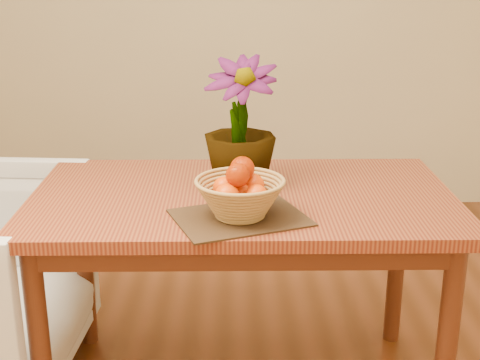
{
  "coord_description": "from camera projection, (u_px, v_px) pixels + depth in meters",
  "views": [
    {
      "loc": [
        -0.04,
        -1.79,
        1.48
      ],
      "look_at": [
        -0.01,
        0.13,
        0.85
      ],
      "focal_mm": 50.0,
      "sensor_mm": 36.0,
      "label": 1
    }
  ],
  "objects": [
    {
      "name": "wicker_basket",
      "position": [
        240.0,
        200.0,
        1.98
      ],
      "size": [
        0.27,
        0.27,
        0.11
      ],
      "color": "#AC8147",
      "rests_on": "placemat"
    },
    {
      "name": "placemat",
      "position": [
        240.0,
        218.0,
        2.0
      ],
      "size": [
        0.45,
        0.4,
        0.01
      ],
      "primitive_type": "cube",
      "rotation": [
        0.0,
        0.0,
        0.36
      ],
      "color": "#392515",
      "rests_on": "table"
    },
    {
      "name": "orange_pile",
      "position": [
        240.0,
        182.0,
        1.96
      ],
      "size": [
        0.16,
        0.17,
        0.13
      ],
      "rotation": [
        0.0,
        0.0,
        0.28
      ],
      "color": "#E03703",
      "rests_on": "wicker_basket"
    },
    {
      "name": "potted_plant",
      "position": [
        240.0,
        123.0,
        2.22
      ],
      "size": [
        0.28,
        0.28,
        0.44
      ],
      "primitive_type": "imported",
      "rotation": [
        0.0,
        0.0,
        -0.13
      ],
      "color": "#174A15",
      "rests_on": "table"
    },
    {
      "name": "table",
      "position": [
        243.0,
        218.0,
        2.24
      ],
      "size": [
        1.4,
        0.8,
        0.75
      ],
      "color": "brown",
      "rests_on": "floor"
    }
  ]
}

